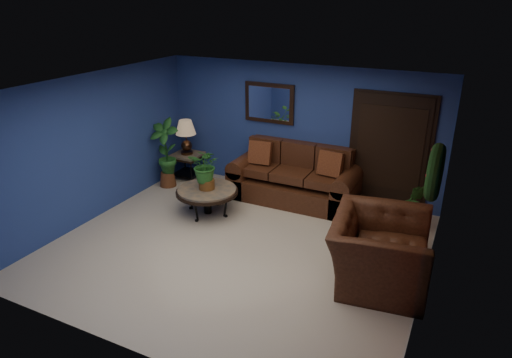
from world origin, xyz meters
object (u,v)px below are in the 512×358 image
at_px(end_table, 188,160).
at_px(side_chair, 318,178).
at_px(table_lamp, 186,133).
at_px(sofa, 295,181).
at_px(armchair, 379,251).
at_px(coffee_table, 207,192).

distance_m(end_table, side_chair, 2.87).
bearing_deg(table_lamp, sofa, 0.95).
bearing_deg(sofa, armchair, -45.40).
relative_size(sofa, armchair, 1.66).
height_order(sofa, armchair, sofa).
distance_m(coffee_table, side_chair, 2.08).
bearing_deg(table_lamp, armchair, -24.23).
distance_m(coffee_table, armchair, 3.29).
bearing_deg(armchair, end_table, 58.70).
bearing_deg(armchair, sofa, 37.53).
relative_size(coffee_table, side_chair, 1.29).
bearing_deg(end_table, sofa, 0.95).
height_order(coffee_table, armchair, armchair).
bearing_deg(side_chair, table_lamp, -176.15).
bearing_deg(armchair, coffee_table, 69.52).
relative_size(sofa, side_chair, 2.80).
height_order(end_table, side_chair, side_chair).
xyz_separation_m(sofa, armchair, (2.01, -2.04, 0.12)).
height_order(sofa, table_lamp, table_lamp).
relative_size(sofa, end_table, 3.95).
xyz_separation_m(coffee_table, side_chair, (1.61, 1.30, 0.07)).
height_order(table_lamp, side_chair, table_lamp).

